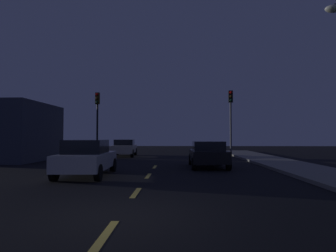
# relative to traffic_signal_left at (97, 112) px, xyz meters

# --- Properties ---
(ground_plane) EXTENTS (80.00, 80.00, 0.00)m
(ground_plane) POSITION_rel_traffic_signal_left_xyz_m (4.92, -9.40, -3.56)
(ground_plane) COLOR black
(sidewalk_curb_right) EXTENTS (3.00, 40.00, 0.15)m
(sidewalk_curb_right) POSITION_rel_traffic_signal_left_xyz_m (12.42, -9.40, -3.48)
(sidewalk_curb_right) COLOR gray
(sidewalk_curb_right) RESTS_ON ground_plane
(lane_stripe_nearest) EXTENTS (0.16, 1.60, 0.01)m
(lane_stripe_nearest) POSITION_rel_traffic_signal_left_xyz_m (4.92, -17.60, -3.55)
(lane_stripe_nearest) COLOR #EACC4C
(lane_stripe_nearest) RESTS_ON ground_plane
(lane_stripe_second) EXTENTS (0.16, 1.60, 0.01)m
(lane_stripe_second) POSITION_rel_traffic_signal_left_xyz_m (4.92, -13.80, -3.55)
(lane_stripe_second) COLOR #EACC4C
(lane_stripe_second) RESTS_ON ground_plane
(lane_stripe_third) EXTENTS (0.16, 1.60, 0.01)m
(lane_stripe_third) POSITION_rel_traffic_signal_left_xyz_m (4.92, -10.00, -3.55)
(lane_stripe_third) COLOR #EACC4C
(lane_stripe_third) RESTS_ON ground_plane
(lane_stripe_fourth) EXTENTS (0.16, 1.60, 0.01)m
(lane_stripe_fourth) POSITION_rel_traffic_signal_left_xyz_m (4.92, -6.20, -3.55)
(lane_stripe_fourth) COLOR #EACC4C
(lane_stripe_fourth) RESTS_ON ground_plane
(traffic_signal_left) EXTENTS (0.32, 0.38, 5.09)m
(traffic_signal_left) POSITION_rel_traffic_signal_left_xyz_m (0.00, 0.00, 0.00)
(traffic_signal_left) COLOR black
(traffic_signal_left) RESTS_ON ground_plane
(traffic_signal_right) EXTENTS (0.32, 0.38, 5.19)m
(traffic_signal_right) POSITION_rel_traffic_signal_left_xyz_m (10.25, 0.00, 0.06)
(traffic_signal_right) COLOR #4C4C51
(traffic_signal_right) RESTS_ON ground_plane
(car_stopped_ahead) EXTENTS (1.99, 3.93, 1.43)m
(car_stopped_ahead) POSITION_rel_traffic_signal_left_xyz_m (7.85, -6.38, -2.82)
(car_stopped_ahead) COLOR black
(car_stopped_ahead) RESTS_ON ground_plane
(car_adjacent_lane) EXTENTS (2.00, 4.24, 1.54)m
(car_adjacent_lane) POSITION_rel_traffic_signal_left_xyz_m (2.30, -10.11, -2.78)
(car_adjacent_lane) COLOR silver
(car_adjacent_lane) RESTS_ON ground_plane
(car_oncoming_far) EXTENTS (2.10, 4.43, 1.43)m
(car_oncoming_far) POSITION_rel_traffic_signal_left_xyz_m (1.62, 2.72, -2.82)
(car_oncoming_far) COLOR beige
(car_oncoming_far) RESTS_ON ground_plane
(storefront_left) EXTENTS (5.03, 6.50, 4.02)m
(storefront_left) POSITION_rel_traffic_signal_left_xyz_m (-5.60, -2.08, -1.54)
(storefront_left) COLOR #333847
(storefront_left) RESTS_ON ground_plane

